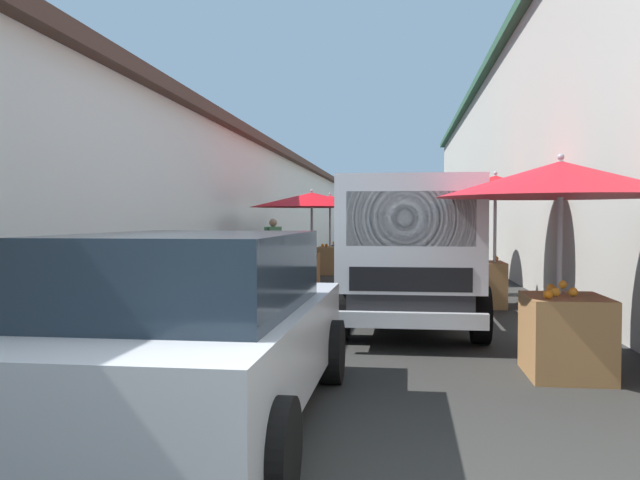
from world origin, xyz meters
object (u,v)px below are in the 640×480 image
fruit_stall_far_left (562,210)px  delivery_truck (409,256)px  fruit_stall_far_right (434,205)px  hatchback_car (198,328)px  fruit_stall_near_right (330,212)px  fruit_stall_near_left (311,210)px  vendor_by_crates (475,246)px  fruit_stall_mid_lane (493,206)px  vendor_in_shade (273,244)px  parked_scooter (253,297)px

fruit_stall_far_left → delivery_truck: (2.18, 1.48, -0.60)m
fruit_stall_far_right → hatchback_car: 11.52m
fruit_stall_near_right → delivery_truck: fruit_stall_near_right is taller
fruit_stall_near_left → vendor_by_crates: 3.89m
vendor_by_crates → fruit_stall_near_right: bearing=37.1°
fruit_stall_near_right → fruit_stall_near_left: fruit_stall_near_right is taller
fruit_stall_mid_lane → fruit_stall_near_right: 7.25m
delivery_truck → vendor_by_crates: delivery_truck is taller
fruit_stall_near_left → vendor_by_crates: bearing=-111.1°
vendor_by_crates → vendor_in_shade: bearing=55.3°
fruit_stall_near_right → parked_scooter: 9.18m
hatchback_car → vendor_by_crates: bearing=-19.0°
fruit_stall_near_right → vendor_by_crates: fruit_stall_near_right is taller
vendor_by_crates → parked_scooter: (-4.52, 3.55, -0.54)m
fruit_stall_far_left → vendor_in_shade: 11.20m
fruit_stall_near_left → parked_scooter: (-5.89, -0.01, -1.30)m
hatchback_car → fruit_stall_mid_lane: bearing=-24.0°
hatchback_car → vendor_in_shade: bearing=8.6°
fruit_stall_far_right → hatchback_car: size_ratio=0.62×
fruit_stall_near_left → vendor_by_crates: fruit_stall_near_left is taller
fruit_stall_far_right → vendor_by_crates: 2.74m
fruit_stall_near_right → delivery_truck: bearing=-167.1°
fruit_stall_far_left → fruit_stall_near_left: bearing=24.4°
hatchback_car → fruit_stall_near_left: bearing=3.1°
fruit_stall_far_left → fruit_stall_near_right: size_ratio=1.06×
fruit_stall_far_right → hatchback_car: bearing=168.4°
fruit_stall_near_right → hatchback_car: (-13.31, -0.46, -1.00)m
delivery_truck → fruit_stall_far_left: bearing=-145.8°
fruit_stall_far_left → hatchback_car: (-2.05, 3.11, -0.90)m
fruit_stall_near_left → fruit_stall_far_right: bearing=-68.4°
fruit_stall_near_right → fruit_stall_near_left: 3.20m
fruit_stall_far_left → fruit_stall_near_left: (8.06, 3.66, 0.11)m
vendor_in_shade → parked_scooter: vendor_in_shade is taller
delivery_truck → vendor_in_shade: bearing=23.7°
fruit_stall_near_left → delivery_truck: bearing=-159.6°
parked_scooter → hatchback_car: bearing=-172.6°
fruit_stall_far_right → fruit_stall_near_right: size_ratio=1.04×
fruit_stall_mid_lane → vendor_by_crates: fruit_stall_mid_lane is taller
fruit_stall_far_right → vendor_in_shade: (0.84, 4.12, -0.99)m
fruit_stall_near_right → parked_scooter: fruit_stall_near_right is taller
vendor_in_shade → parked_scooter: (-7.86, -1.28, -0.43)m
fruit_stall_near_left → vendor_by_crates: size_ratio=1.69×
vendor_in_shade → parked_scooter: size_ratio=0.91×
hatchback_car → fruit_stall_far_right: bearing=-11.6°
fruit_stall_near_left → delivery_truck: (-5.88, -2.18, -0.71)m
fruit_stall_far_left → delivery_truck: 2.70m
fruit_stall_far_right → delivery_truck: 7.09m
fruit_stall_near_left → fruit_stall_far_left: bearing=-155.6°
fruit_stall_far_left → fruit_stall_mid_lane: bearing=-0.1°
fruit_stall_near_right → vendor_in_shade: 2.03m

